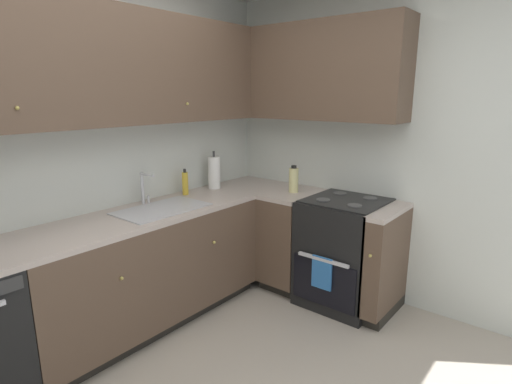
# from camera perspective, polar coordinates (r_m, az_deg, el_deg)

# --- Properties ---
(wall_back) EXTENTS (3.96, 0.05, 2.57)m
(wall_back) POSITION_cam_1_polar(r_m,az_deg,el_deg) (3.07, -25.70, 4.03)
(wall_back) COLOR silver
(wall_back) RESTS_ON ground_plane
(wall_right) EXTENTS (0.05, 3.14, 2.57)m
(wall_right) POSITION_cam_1_polar(r_m,az_deg,el_deg) (3.48, 18.57, 5.65)
(wall_right) COLOR silver
(wall_right) RESTS_ON ground_plane
(lower_cabinets_back) EXTENTS (1.85, 0.62, 0.85)m
(lower_cabinets_back) POSITION_cam_1_polar(r_m,az_deg,el_deg) (3.23, -15.02, -10.57)
(lower_cabinets_back) COLOR brown
(lower_cabinets_back) RESTS_ON ground_plane
(countertop_back) EXTENTS (3.05, 0.60, 0.03)m
(countertop_back) POSITION_cam_1_polar(r_m,az_deg,el_deg) (3.08, -15.53, -3.16)
(countertop_back) COLOR #B7A89E
(countertop_back) RESTS_ON lower_cabinets_back
(lower_cabinets_right) EXTENTS (0.62, 1.13, 0.85)m
(lower_cabinets_right) POSITION_cam_1_polar(r_m,az_deg,el_deg) (3.61, 8.45, -7.62)
(lower_cabinets_right) COLOR brown
(lower_cabinets_right) RESTS_ON ground_plane
(countertop_right) EXTENTS (0.60, 1.13, 0.03)m
(countertop_right) POSITION_cam_1_polar(r_m,az_deg,el_deg) (3.47, 8.67, -0.91)
(countertop_right) COLOR #B7A89E
(countertop_right) RESTS_ON lower_cabinets_right
(oven_range) EXTENTS (0.68, 0.62, 1.03)m
(oven_range) POSITION_cam_1_polar(r_m,az_deg,el_deg) (3.50, 12.19, -8.09)
(oven_range) COLOR black
(oven_range) RESTS_ON ground_plane
(upper_cabinets_back) EXTENTS (2.73, 0.34, 0.78)m
(upper_cabinets_back) POSITION_cam_1_polar(r_m,az_deg,el_deg) (2.99, -21.05, 16.07)
(upper_cabinets_back) COLOR brown
(upper_cabinets_right) EXTENTS (0.32, 1.65, 0.78)m
(upper_cabinets_right) POSITION_cam_1_polar(r_m,az_deg,el_deg) (3.60, 7.48, 16.26)
(upper_cabinets_right) COLOR brown
(sink) EXTENTS (0.67, 0.40, 0.10)m
(sink) POSITION_cam_1_polar(r_m,az_deg,el_deg) (3.14, -12.96, -3.07)
(sink) COLOR #B7B7BC
(sink) RESTS_ON countertop_back
(faucet) EXTENTS (0.07, 0.16, 0.25)m
(faucet) POSITION_cam_1_polar(r_m,az_deg,el_deg) (3.26, -15.35, 0.84)
(faucet) COLOR silver
(faucet) RESTS_ON countertop_back
(soap_bottle) EXTENTS (0.05, 0.05, 0.22)m
(soap_bottle) POSITION_cam_1_polar(r_m,az_deg,el_deg) (3.52, -9.87, 1.22)
(soap_bottle) COLOR gold
(soap_bottle) RESTS_ON countertop_back
(paper_towel_roll) EXTENTS (0.11, 0.11, 0.35)m
(paper_towel_roll) POSITION_cam_1_polar(r_m,az_deg,el_deg) (3.72, -5.87, 2.73)
(paper_towel_roll) COLOR white
(paper_towel_roll) RESTS_ON countertop_back
(oil_bottle) EXTENTS (0.08, 0.08, 0.24)m
(oil_bottle) POSITION_cam_1_polar(r_m,az_deg,el_deg) (3.57, 5.28, 1.71)
(oil_bottle) COLOR beige
(oil_bottle) RESTS_ON countertop_right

